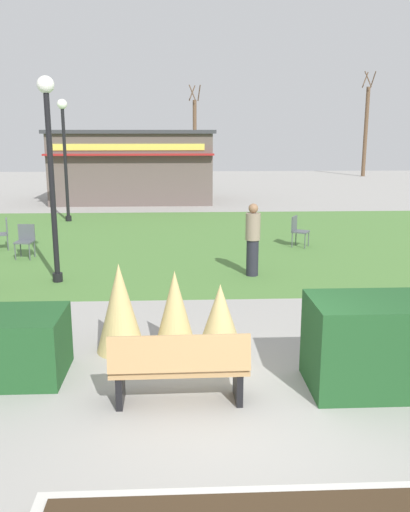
% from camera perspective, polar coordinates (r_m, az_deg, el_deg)
% --- Properties ---
extents(ground_plane, '(80.00, 80.00, 0.00)m').
position_cam_1_polar(ground_plane, '(6.77, 4.20, -16.19)').
color(ground_plane, '#999691').
extents(lawn_patch, '(36.00, 12.00, 0.01)m').
position_cam_1_polar(lawn_patch, '(16.72, -0.05, 1.64)').
color(lawn_patch, '#4C7A38').
rests_on(lawn_patch, ground_plane).
extents(park_bench, '(1.71, 0.55, 0.95)m').
position_cam_1_polar(park_bench, '(6.76, -2.71, -11.64)').
color(park_bench, tan).
rests_on(park_bench, ground_plane).
extents(hedge_right, '(2.44, 1.10, 1.20)m').
position_cam_1_polar(hedge_right, '(7.60, 20.06, -8.64)').
color(hedge_right, '#1E4C23').
rests_on(hedge_right, ground_plane).
extents(ornamental_grass_behind_left, '(0.67, 0.67, 1.26)m').
position_cam_1_polar(ornamental_grass_behind_left, '(8.30, -3.18, -5.77)').
color(ornamental_grass_behind_left, tan).
rests_on(ornamental_grass_behind_left, ground_plane).
extents(ornamental_grass_behind_right, '(0.80, 0.80, 1.19)m').
position_cam_1_polar(ornamental_grass_behind_right, '(7.84, 1.59, -7.17)').
color(ornamental_grass_behind_right, tan).
rests_on(ornamental_grass_behind_right, ground_plane).
extents(ornamental_grass_behind_center, '(0.74, 0.74, 1.38)m').
position_cam_1_polar(ornamental_grass_behind_center, '(8.34, -8.92, -5.39)').
color(ornamental_grass_behind_center, tan).
rests_on(ornamental_grass_behind_center, ground_plane).
extents(lamppost_mid, '(0.36, 0.36, 4.41)m').
position_cam_1_polar(lamppost_mid, '(12.20, -15.95, 10.00)').
color(lamppost_mid, black).
rests_on(lamppost_mid, ground_plane).
extents(lamppost_far, '(0.36, 0.36, 4.41)m').
position_cam_1_polar(lamppost_far, '(20.76, -14.54, 11.12)').
color(lamppost_far, black).
rests_on(lamppost_far, ground_plane).
extents(food_kiosk, '(7.62, 5.09, 3.34)m').
position_cam_1_polar(food_kiosk, '(26.67, -7.46, 9.41)').
color(food_kiosk, '#594C47').
rests_on(food_kiosk, ground_plane).
extents(cafe_chair_west, '(0.55, 0.55, 0.89)m').
position_cam_1_polar(cafe_chair_west, '(16.39, -20.44, 2.44)').
color(cafe_chair_west, '#4C5156').
rests_on(cafe_chair_west, ground_plane).
extents(cafe_chair_east, '(0.60, 0.60, 0.89)m').
position_cam_1_polar(cafe_chair_east, '(15.99, 9.71, 2.84)').
color(cafe_chair_east, '#4C5156').
rests_on(cafe_chair_east, ground_plane).
extents(cafe_chair_center, '(0.48, 0.48, 0.89)m').
position_cam_1_polar(cafe_chair_center, '(15.11, -18.34, 1.77)').
color(cafe_chair_center, '#4C5156').
rests_on(cafe_chair_center, ground_plane).
extents(person_standing, '(0.34, 0.34, 1.69)m').
position_cam_1_polar(person_standing, '(12.55, 5.03, 1.75)').
color(person_standing, '#23232D').
rests_on(person_standing, ground_plane).
extents(parked_car_west_slot, '(4.23, 2.12, 1.20)m').
position_cam_1_polar(parked_car_west_slot, '(33.93, -5.58, 8.45)').
color(parked_car_west_slot, '#2D6638').
rests_on(parked_car_west_slot, ground_plane).
extents(tree_left_bg, '(0.91, 0.96, 7.46)m').
position_cam_1_polar(tree_left_bg, '(42.49, 16.52, 12.57)').
color(tree_left_bg, brown).
rests_on(tree_left_bg, ground_plane).
extents(tree_right_bg, '(0.91, 0.96, 6.57)m').
position_cam_1_polar(tree_right_bg, '(41.26, -1.09, 12.47)').
color(tree_right_bg, brown).
rests_on(tree_right_bg, ground_plane).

